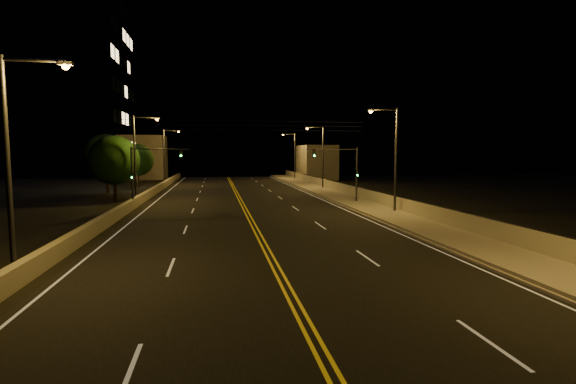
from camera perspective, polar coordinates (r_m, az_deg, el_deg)
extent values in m
cube|color=black|center=(28.46, -4.68, -4.69)|extent=(18.00, 120.00, 0.02)
cube|color=gray|center=(31.29, 15.46, -3.69)|extent=(3.60, 120.00, 0.30)
cube|color=gray|center=(30.56, 12.28, -3.98)|extent=(0.14, 120.00, 0.15)
cube|color=gray|center=(31.94, 18.17, -2.41)|extent=(0.30, 120.00, 1.00)
cube|color=gray|center=(29.21, -24.36, -4.06)|extent=(0.45, 120.00, 0.86)
cube|color=gray|center=(79.88, 3.91, 4.08)|extent=(6.00, 10.00, 6.41)
cube|color=gray|center=(84.28, -19.14, 4.48)|extent=(8.00, 8.00, 8.22)
cylinder|color=black|center=(31.87, 18.20, -1.46)|extent=(0.06, 120.00, 0.06)
cube|color=silver|center=(28.99, -21.93, -4.85)|extent=(0.12, 116.00, 0.00)
cube|color=silver|center=(30.44, 11.70, -4.10)|extent=(0.12, 116.00, 0.00)
cube|color=gold|center=(28.44, -4.98, -4.67)|extent=(0.12, 116.00, 0.00)
cube|color=gold|center=(28.47, -4.38, -4.66)|extent=(0.12, 116.00, 0.00)
cube|color=silver|center=(10.81, -20.92, -22.22)|extent=(0.12, 3.00, 0.00)
cube|color=silver|center=(19.16, -15.72, -9.80)|extent=(0.12, 3.00, 0.00)
cube|color=silver|center=(27.92, -13.85, -5.00)|extent=(0.12, 3.00, 0.00)
cube|color=silver|center=(36.80, -12.90, -2.50)|extent=(0.12, 3.00, 0.00)
cube|color=silver|center=(45.72, -12.31, -0.97)|extent=(0.12, 3.00, 0.00)
cube|color=silver|center=(54.67, -11.92, 0.05)|extent=(0.12, 3.00, 0.00)
cube|color=silver|center=(63.63, -11.64, 0.79)|extent=(0.12, 3.00, 0.00)
cube|color=silver|center=(72.60, -11.42, 1.35)|extent=(0.12, 3.00, 0.00)
cube|color=silver|center=(81.58, -11.26, 1.78)|extent=(0.12, 3.00, 0.00)
cube|color=silver|center=(12.73, 25.92, -18.05)|extent=(0.12, 3.00, 0.00)
cube|color=silver|center=(20.31, 10.77, -8.83)|extent=(0.12, 3.00, 0.00)
cube|color=silver|center=(28.72, 4.42, -4.57)|extent=(0.12, 3.00, 0.00)
cube|color=silver|center=(37.41, 1.02, -2.24)|extent=(0.12, 3.00, 0.00)
cube|color=silver|center=(46.21, -1.09, -0.79)|extent=(0.12, 3.00, 0.00)
cube|color=silver|center=(55.08, -2.52, 0.20)|extent=(0.12, 3.00, 0.00)
cube|color=silver|center=(63.99, -3.56, 0.91)|extent=(0.12, 3.00, 0.00)
cube|color=silver|center=(72.92, -4.34, 1.45)|extent=(0.12, 3.00, 0.00)
cube|color=silver|center=(81.86, -4.95, 1.87)|extent=(0.12, 3.00, 0.00)
cylinder|color=#2D2D33|center=(34.69, 14.53, 4.03)|extent=(0.20, 0.20, 8.54)
cylinder|color=#2D2D33|center=(34.41, 12.99, 10.93)|extent=(2.20, 0.12, 0.12)
cube|color=#2D2D33|center=(34.00, 11.25, 10.91)|extent=(0.50, 0.25, 0.14)
sphere|color=#FF9E2D|center=(33.99, 11.25, 10.75)|extent=(0.28, 0.28, 0.28)
cylinder|color=#2D2D33|center=(56.56, 4.80, 4.63)|extent=(0.20, 0.20, 8.54)
cylinder|color=#2D2D33|center=(56.39, 3.74, 8.82)|extent=(2.20, 0.12, 0.12)
cube|color=#2D2D33|center=(56.14, 2.63, 8.77)|extent=(0.50, 0.25, 0.14)
sphere|color=#FF9E2D|center=(56.14, 2.63, 8.67)|extent=(0.28, 0.28, 0.28)
cylinder|color=#2D2D33|center=(76.19, 0.96, 4.83)|extent=(0.20, 0.20, 8.54)
cylinder|color=#2D2D33|center=(76.06, 0.14, 7.94)|extent=(2.20, 0.12, 0.12)
cube|color=#2D2D33|center=(75.88, -0.69, 7.89)|extent=(0.50, 0.25, 0.14)
sphere|color=#FF9E2D|center=(75.87, -0.69, 7.81)|extent=(0.28, 0.28, 0.28)
cylinder|color=#2D2D33|center=(18.87, -33.95, 2.33)|extent=(0.20, 0.20, 8.54)
cylinder|color=#2D2D33|center=(18.75, -31.45, 15.10)|extent=(2.20, 0.12, 0.12)
cube|color=#2D2D33|center=(18.38, -28.14, 15.25)|extent=(0.50, 0.25, 0.14)
sphere|color=#FF9E2D|center=(18.36, -28.12, 14.94)|extent=(0.28, 0.28, 0.28)
cylinder|color=#2D2D33|center=(43.08, -20.21, 4.10)|extent=(0.20, 0.20, 8.54)
cylinder|color=#2D2D33|center=(43.03, -18.93, 9.63)|extent=(2.20, 0.12, 0.12)
cube|color=#2D2D33|center=(42.87, -17.45, 9.60)|extent=(0.50, 0.25, 0.14)
sphere|color=#FF9E2D|center=(42.86, -17.45, 9.47)|extent=(0.28, 0.28, 0.28)
cylinder|color=#2D2D33|center=(66.73, -16.54, 4.54)|extent=(0.20, 0.20, 8.54)
cylinder|color=#2D2D33|center=(66.69, -15.69, 8.10)|extent=(2.20, 0.12, 0.12)
cube|color=#2D2D33|center=(66.59, -14.74, 8.07)|extent=(0.50, 0.25, 0.14)
sphere|color=#FF9E2D|center=(66.59, -14.74, 7.98)|extent=(0.28, 0.28, 0.28)
cylinder|color=#2D2D33|center=(41.04, 9.37, 2.20)|extent=(0.18, 0.18, 5.52)
cylinder|color=#2D2D33|center=(40.23, 6.04, 5.83)|extent=(5.00, 0.10, 0.10)
cube|color=black|center=(39.78, 3.60, 5.35)|extent=(0.28, 0.18, 0.80)
sphere|color=#19FF4C|center=(39.67, 3.64, 4.99)|extent=(0.14, 0.14, 0.14)
cube|color=black|center=(40.88, 9.44, 2.53)|extent=(0.22, 0.14, 0.55)
cylinder|color=#2D2D33|center=(39.43, -20.52, 1.81)|extent=(0.18, 0.18, 5.52)
cylinder|color=#2D2D33|center=(38.98, -17.02, 5.64)|extent=(5.00, 0.10, 0.10)
cube|color=black|center=(38.81, -14.43, 5.19)|extent=(0.28, 0.18, 0.80)
sphere|color=#19FF4C|center=(38.70, -14.43, 4.82)|extent=(0.14, 0.14, 0.14)
cube|color=black|center=(39.27, -20.57, 2.15)|extent=(0.22, 0.14, 0.55)
cylinder|color=black|center=(37.55, -6.09, 8.43)|extent=(22.00, 0.03, 0.03)
cylinder|color=black|center=(37.57, -6.10, 9.04)|extent=(22.00, 0.03, 0.03)
cylinder|color=black|center=(37.60, -6.11, 9.65)|extent=(22.00, 0.03, 0.03)
cube|color=gray|center=(66.20, -32.07, 13.56)|extent=(24.00, 15.00, 30.66)
cylinder|color=black|center=(45.68, -22.52, 0.19)|extent=(0.36, 0.36, 2.35)
sphere|color=black|center=(45.53, -22.66, 4.04)|extent=(4.97, 4.97, 4.97)
cylinder|color=black|center=(56.70, -23.40, 1.19)|extent=(0.36, 0.36, 2.55)
sphere|color=black|center=(56.58, -23.53, 4.56)|extent=(5.39, 5.39, 5.39)
cylinder|color=black|center=(64.26, -19.83, 1.59)|extent=(0.36, 0.36, 2.20)
sphere|color=black|center=(64.15, -19.91, 4.15)|extent=(4.65, 4.65, 4.65)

